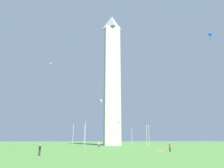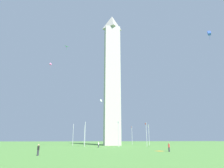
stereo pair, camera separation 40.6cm
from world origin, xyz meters
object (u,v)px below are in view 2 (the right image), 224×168
(kite_white_box, at_px, (101,101))
(picnic_blanket_near_first_person, at_px, (159,151))
(obelisk_monument, at_px, (112,75))
(kite_green_diamond, at_px, (66,46))
(person_red_shirt, at_px, (169,147))
(person_black_shirt, at_px, (38,150))
(flagpole_s, at_px, (119,133))
(flagpole_sw, at_px, (146,133))
(kite_blue_box, at_px, (209,33))
(flagpole_e, at_px, (73,134))
(flagpole_se, at_px, (85,133))
(kite_pink_delta, at_px, (51,64))
(flagpole_nw, at_px, (132,134))
(flagpole_ne, at_px, (84,134))
(flagpole_w, at_px, (149,134))
(person_white_shirt, at_px, (99,145))
(flagpole_n, at_px, (107,134))

(kite_white_box, bearing_deg, picnic_blanket_near_first_person, -158.66)
(obelisk_monument, xyz_separation_m, kite_green_diamond, (-12.55, 17.81, 5.67))
(person_red_shirt, relative_size, person_black_shirt, 1.01)
(flagpole_s, height_order, kite_green_diamond, kite_green_diamond)
(flagpole_sw, bearing_deg, kite_blue_box, -165.68)
(obelisk_monument, bearing_deg, kite_blue_box, -155.64)
(kite_green_diamond, height_order, picnic_blanket_near_first_person, kite_green_diamond)
(kite_green_diamond, bearing_deg, kite_blue_box, -126.71)
(flagpole_e, height_order, flagpole_se, same)
(flagpole_se, xyz_separation_m, kite_pink_delta, (3.48, 13.13, 24.36))
(flagpole_nw, distance_m, kite_pink_delta, 45.05)
(kite_pink_delta, height_order, kite_green_diamond, kite_green_diamond)
(flagpole_ne, bearing_deg, picnic_blanket_near_first_person, -162.16)
(kite_blue_box, height_order, picnic_blanket_near_first_person, kite_blue_box)
(person_black_shirt, bearing_deg, flagpole_se, 24.32)
(flagpole_sw, height_order, picnic_blanket_near_first_person, flagpole_sw)
(flagpole_w, distance_m, person_red_shirt, 39.85)
(flagpole_se, height_order, flagpole_w, same)
(flagpole_se, bearing_deg, kite_pink_delta, 75.17)
(obelisk_monument, distance_m, flagpole_sw, 27.59)
(person_red_shirt, relative_size, kite_white_box, 1.03)
(obelisk_monument, distance_m, kite_white_box, 17.51)
(kite_blue_box, height_order, kite_white_box, kite_blue_box)
(person_white_shirt, relative_size, kite_pink_delta, 0.86)
(flagpole_sw, distance_m, person_black_shirt, 44.51)
(flagpole_n, height_order, picnic_blanket_near_first_person, flagpole_n)
(flagpole_sw, xyz_separation_m, person_red_shirt, (-28.37, 4.57, -3.50))
(obelisk_monument, relative_size, person_black_shirt, 34.06)
(kite_white_box, relative_size, picnic_blanket_near_first_person, 0.89)
(kite_green_diamond, bearing_deg, person_white_shirt, -113.72)
(obelisk_monument, relative_size, flagpole_s, 7.06)
(kite_white_box, bearing_deg, flagpole_se, 84.23)
(flagpole_e, xyz_separation_m, person_white_shirt, (-17.61, -8.17, -3.53))
(flagpole_s, distance_m, picnic_blanket_near_first_person, 22.59)
(obelisk_monument, xyz_separation_m, flagpole_ne, (10.39, 10.33, -23.43))
(flagpole_n, xyz_separation_m, flagpole_s, (-29.21, 0.00, 0.00))
(kite_blue_box, bearing_deg, person_white_shirt, 48.32)
(flagpole_n, relative_size, flagpole_se, 1.00)
(flagpole_s, bearing_deg, picnic_blanket_near_first_person, -167.84)
(person_red_shirt, bearing_deg, flagpole_se, 7.99)
(flagpole_e, relative_size, kite_green_diamond, 4.34)
(flagpole_sw, xyz_separation_m, person_white_shirt, (-7.28, 16.76, -3.53))
(flagpole_e, height_order, kite_pink_delta, kite_pink_delta)
(flagpole_sw, height_order, kite_blue_box, kite_blue_box)
(obelisk_monument, bearing_deg, kite_pink_delta, 106.15)
(flagpole_e, bearing_deg, flagpole_w, -90.00)
(flagpole_sw, distance_m, kite_pink_delta, 41.79)
(person_black_shirt, bearing_deg, obelisk_monument, 14.76)
(flagpole_ne, bearing_deg, kite_blue_box, -150.46)
(person_red_shirt, distance_m, person_white_shirt, 24.36)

